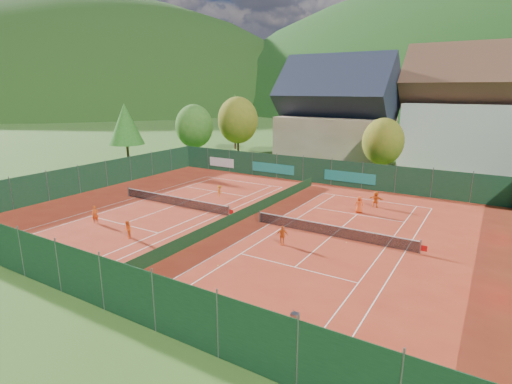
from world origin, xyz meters
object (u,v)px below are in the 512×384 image
object	(u,v)px
chalet	(336,119)
player_right_far_b	(376,199)
player_right_far_a	(359,205)
player_left_mid	(128,230)
hotel_block_a	(485,116)
player_left_near	(95,214)
ball_hopper	(295,316)
player_left_far	(220,191)
player_right_near	(282,235)

from	to	relation	value
chalet	player_right_far_b	world-z (taller)	chalet
player_right_far_a	player_right_far_b	distance (m)	2.70
player_right_far_b	player_left_mid	bearing A→B (deg)	57.27
hotel_block_a	player_right_far_b	bearing A→B (deg)	-105.34
hotel_block_a	player_left_mid	world-z (taller)	hotel_block_a
player_left_near	player_right_far_b	world-z (taller)	player_right_far_b
hotel_block_a	player_left_mid	xyz separation A→B (m)	(-21.04, -44.39, -6.69)
hotel_block_a	ball_hopper	world-z (taller)	hotel_block_a
hotel_block_a	player_left_far	xyz separation A→B (m)	(-22.29, -31.00, -6.77)
ball_hopper	player_left_near	world-z (taller)	player_left_near
hotel_block_a	player_right_far_a	distance (m)	30.80
player_left_mid	player_left_far	distance (m)	13.45
chalet	hotel_block_a	size ratio (longest dim) A/B	0.75
chalet	ball_hopper	bearing A→B (deg)	-71.87
player_right_far_a	player_left_near	bearing A→B (deg)	29.68
ball_hopper	player_left_mid	size ratio (longest dim) A/B	0.58
hotel_block_a	ball_hopper	distance (m)	49.02
chalet	ball_hopper	size ratio (longest dim) A/B	20.25
player_left_far	player_right_near	bearing A→B (deg)	171.03
chalet	hotel_block_a	xyz separation A→B (m)	(19.00, 6.00, 0.76)
ball_hopper	player_left_far	world-z (taller)	player_left_far
player_left_far	player_right_far_a	world-z (taller)	player_right_far_a
hotel_block_a	chalet	bearing A→B (deg)	-162.47
hotel_block_a	player_left_mid	size ratio (longest dim) A/B	15.55
player_right_near	player_right_far_a	xyz separation A→B (m)	(2.43, 10.47, 0.05)
chalet	player_left_near	size ratio (longest dim) A/B	10.77
hotel_block_a	player_right_far_b	distance (m)	28.17
player_right_far_a	player_right_near	bearing A→B (deg)	68.30
chalet	player_left_far	distance (m)	25.92
player_right_far_b	player_right_near	bearing A→B (deg)	80.87
player_left_mid	player_right_far_a	xyz separation A→B (m)	(13.00, 15.41, 0.08)
player_left_near	player_right_far_b	xyz separation A→B (m)	(18.94, 16.92, 0.03)
player_left_mid	player_right_far_b	distance (m)	22.67
player_left_far	player_right_far_b	xyz separation A→B (m)	(15.05, 4.59, 0.17)
ball_hopper	player_right_far_a	size ratio (longest dim) A/B	0.51
player_right_far_b	ball_hopper	bearing A→B (deg)	100.22
chalet	player_left_far	world-z (taller)	chalet
player_right_near	chalet	bearing A→B (deg)	76.66
chalet	player_left_near	world-z (taller)	chalet
player_left_near	player_right_far_b	distance (m)	25.40
player_left_far	player_right_far_b	size ratio (longest dim) A/B	0.78
chalet	player_right_near	size ratio (longest dim) A/B	11.16
player_left_near	player_left_far	bearing A→B (deg)	32.66
player_left_mid	player_right_near	xyz separation A→B (m)	(10.57, 4.93, 0.03)
player_left_far	player_right_far_a	size ratio (longest dim) A/B	0.78
player_right_near	player_right_far_b	world-z (taller)	player_right_far_b
ball_hopper	player_right_far_b	xyz separation A→B (m)	(-2.09, 21.86, 0.23)
hotel_block_a	player_right_near	world-z (taller)	hotel_block_a
player_right_far_a	player_left_far	bearing A→B (deg)	-0.61
player_left_near	player_left_mid	bearing A→B (deg)	-51.51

